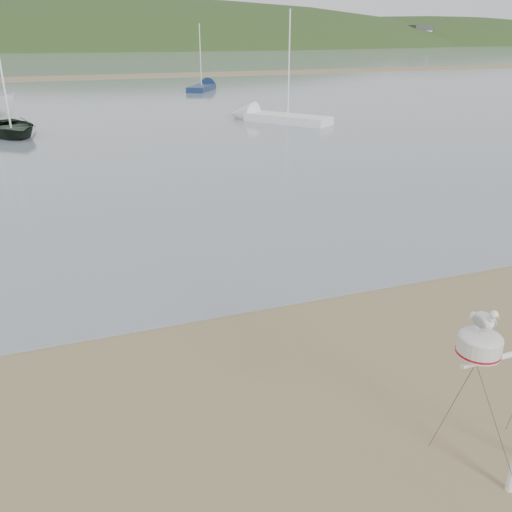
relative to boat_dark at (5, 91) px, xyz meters
name	(u,v)px	position (x,y,z in m)	size (l,w,h in m)	color
ground	(84,507)	(1.93, -27.76, -2.44)	(560.00, 560.00, 0.00)	#776444
water	(42,58)	(1.93, 104.24, -2.42)	(560.00, 256.00, 0.04)	slate
sandbar	(44,78)	(1.93, 42.24, -2.37)	(560.00, 7.00, 0.07)	#776444
hill_ridge	(96,98)	(20.44, 207.24, -22.14)	(620.00, 180.00, 80.00)	#1E3315
far_cottages	(49,37)	(4.93, 168.24, 1.56)	(294.40, 6.30, 8.00)	white
boat_dark	(5,91)	(0.00, 0.00, 0.00)	(3.43, 0.99, 4.80)	black
sailboat_blue_far	(206,86)	(17.30, 22.32, -2.14)	(4.84, 6.60, 6.68)	#132445
sailboat_white_near	(262,116)	(15.08, 0.65, -2.14)	(5.77, 6.95, 7.26)	white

